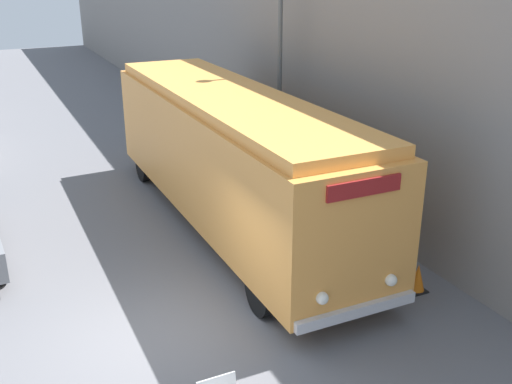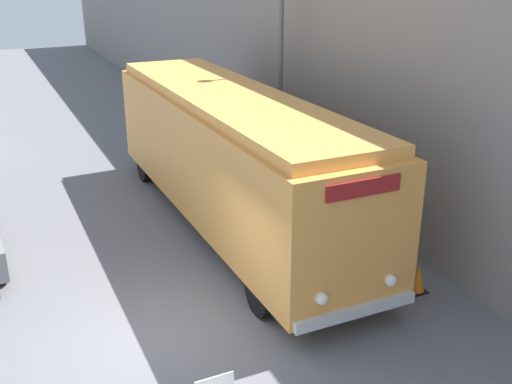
% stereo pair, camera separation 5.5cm
% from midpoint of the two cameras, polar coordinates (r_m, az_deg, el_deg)
% --- Properties ---
extents(ground_plane, '(80.00, 80.00, 0.00)m').
position_cam_midpoint_polar(ground_plane, '(10.90, -9.49, -13.77)').
color(ground_plane, slate).
extents(building_wall_right, '(0.30, 60.00, 6.76)m').
position_cam_midpoint_polar(building_wall_right, '(20.67, -1.30, 13.39)').
color(building_wall_right, gray).
rests_on(building_wall_right, ground_plane).
extents(vintage_bus, '(2.53, 10.99, 3.33)m').
position_cam_midpoint_polar(vintage_bus, '(14.44, -2.57, 3.73)').
color(vintage_bus, black).
rests_on(vintage_bus, ground_plane).
extents(streetlamp, '(0.36, 0.36, 6.77)m').
position_cam_midpoint_polar(streetlamp, '(16.34, 2.22, 14.74)').
color(streetlamp, '#595E60').
rests_on(streetlamp, ground_plane).
extents(traffic_cone, '(0.36, 0.36, 0.59)m').
position_cam_midpoint_polar(traffic_cone, '(12.44, 15.02, -7.92)').
color(traffic_cone, black).
rests_on(traffic_cone, ground_plane).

